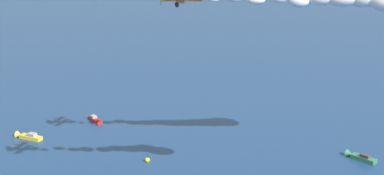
{
  "coord_description": "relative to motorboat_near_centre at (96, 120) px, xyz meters",
  "views": [
    {
      "loc": [
        -106.99,
        -10.06,
        56.62
      ],
      "look_at": [
        0.11,
        -1.48,
        23.7
      ],
      "focal_mm": 59.59,
      "sensor_mm": 36.0,
      "label": 1
    }
  ],
  "objects": [
    {
      "name": "motorboat_far_port",
      "position": [
        -12.94,
        13.69,
        0.09
      ],
      "size": [
        4.24,
        7.3,
        2.06
      ],
      "color": "gold",
      "rests_on": "ground_plane"
    },
    {
      "name": "motorboat_mid_cluster",
      "position": [
        -19.24,
        -63.81,
        0.1
      ],
      "size": [
        6.13,
        6.67,
        2.09
      ],
      "color": "#33704C",
      "rests_on": "ground_plane"
    },
    {
      "name": "motorboat_near_centre",
      "position": [
        0.0,
        0.0,
        0.0
      ],
      "size": [
        5.61,
        4.81,
        1.71
      ],
      "color": "#B21E1E",
      "rests_on": "ground_plane"
    },
    {
      "name": "marker_buoy",
      "position": [
        -24.28,
        -17.08,
        -0.07
      ],
      "size": [
        1.1,
        1.1,
        2.1
      ],
      "color": "yellow",
      "rests_on": "ground_plane"
    }
  ]
}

